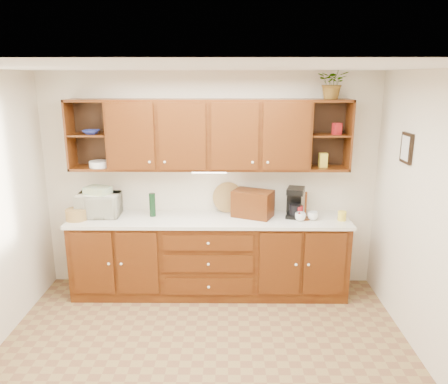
{
  "coord_description": "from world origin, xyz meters",
  "views": [
    {
      "loc": [
        0.22,
        -3.38,
        2.53
      ],
      "look_at": [
        0.17,
        1.15,
        1.33
      ],
      "focal_mm": 35.0,
      "sensor_mm": 36.0,
      "label": 1
    }
  ],
  "objects_px": {
    "potted_plant": "(333,82)",
    "bread_box": "(253,204)",
    "microwave": "(99,205)",
    "coffee_maker": "(295,203)"
  },
  "relations": [
    {
      "from": "coffee_maker",
      "to": "potted_plant",
      "type": "height_order",
      "value": "potted_plant"
    },
    {
      "from": "microwave",
      "to": "coffee_maker",
      "type": "distance_m",
      "value": 2.3
    },
    {
      "from": "bread_box",
      "to": "coffee_maker",
      "type": "height_order",
      "value": "coffee_maker"
    },
    {
      "from": "microwave",
      "to": "coffee_maker",
      "type": "height_order",
      "value": "coffee_maker"
    },
    {
      "from": "bread_box",
      "to": "potted_plant",
      "type": "relative_size",
      "value": 1.23
    },
    {
      "from": "coffee_maker",
      "to": "potted_plant",
      "type": "relative_size",
      "value": 0.97
    },
    {
      "from": "microwave",
      "to": "potted_plant",
      "type": "height_order",
      "value": "potted_plant"
    },
    {
      "from": "coffee_maker",
      "to": "potted_plant",
      "type": "distance_m",
      "value": 1.41
    },
    {
      "from": "potted_plant",
      "to": "bread_box",
      "type": "bearing_deg",
      "value": -177.95
    },
    {
      "from": "potted_plant",
      "to": "coffee_maker",
      "type": "bearing_deg",
      "value": -176.22
    }
  ]
}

